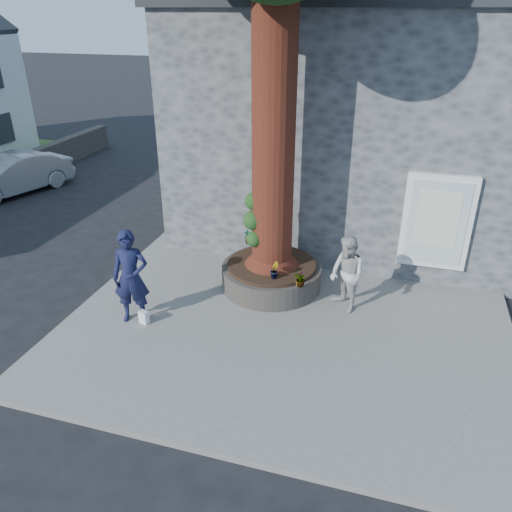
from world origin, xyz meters
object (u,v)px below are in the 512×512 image
(planter, at_px, (271,275))
(man, at_px, (131,277))
(woman, at_px, (347,275))
(car_silver, at_px, (12,175))

(planter, height_order, man, man)
(woman, height_order, car_silver, woman)
(planter, bearing_deg, car_silver, 159.19)
(woman, xyz_separation_m, car_silver, (-12.38, 4.54, -0.28))
(planter, distance_m, man, 3.29)
(man, distance_m, woman, 4.46)
(man, distance_m, car_silver, 10.32)
(car_silver, bearing_deg, man, -18.31)
(man, relative_size, car_silver, 0.48)
(man, height_order, woman, man)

